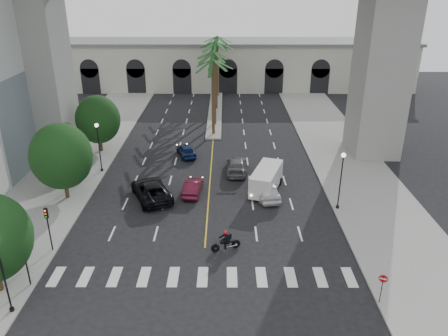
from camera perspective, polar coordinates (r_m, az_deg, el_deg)
ground at (r=31.85m, az=-2.67°, el=-12.38°), size 140.00×140.00×0.00m
sidewalk_left at (r=47.76m, az=-20.10°, el=-0.91°), size 8.00×100.00×0.15m
sidewalk_right at (r=46.79m, az=16.89°, el=-0.98°), size 8.00×100.00×0.15m
median at (r=66.43m, az=-1.16°, el=7.28°), size 2.00×24.00×0.20m
pier_building at (r=82.06m, az=-0.92°, el=13.39°), size 71.00×10.50×8.50m
palm_a at (r=54.64m, az=-1.47°, el=13.42°), size 3.20×3.20×10.30m
palm_b at (r=58.53m, az=-1.27°, el=14.37°), size 3.20×3.20×10.60m
palm_c at (r=62.56m, az=-1.46°, el=14.53°), size 3.20×3.20×10.10m
palm_d at (r=66.40m, az=-1.06°, el=15.70°), size 3.20×3.20×10.90m
palm_e at (r=70.43m, az=-1.20°, el=15.77°), size 3.20×3.20×10.40m
palm_f at (r=74.35m, az=-0.89°, el=16.39°), size 3.20×3.20×10.70m
street_tree_mid at (r=41.22m, az=-20.48°, el=1.44°), size 5.44×5.44×7.21m
street_tree_far at (r=52.07m, az=-16.13°, el=6.10°), size 5.04×5.04×6.68m
lamp_post_left_near at (r=28.93m, az=-27.01°, el=-11.67°), size 0.40×0.40×5.35m
lamp_post_left_far at (r=46.37m, az=-16.05°, el=3.11°), size 0.40×0.40×5.35m
lamp_post_right at (r=38.42m, az=15.05°, el=-1.04°), size 0.40×0.40×5.35m
traffic_signal_near at (r=31.09m, az=-24.64°, el=-10.20°), size 0.25×0.18×3.65m
traffic_signal_far at (r=34.19m, az=-22.04°, el=-6.57°), size 0.25×0.18×3.65m
motorcycle_rider at (r=32.84m, az=0.34°, el=-9.53°), size 2.20×0.95×1.66m
car_a at (r=40.54m, az=5.55°, el=-2.71°), size 2.65×5.08×1.65m
car_b at (r=41.14m, az=-4.07°, el=-2.46°), size 1.84×4.30×1.38m
car_c at (r=40.64m, az=-9.48°, el=-2.85°), size 4.99×6.65×1.68m
car_d at (r=45.58m, az=1.65°, el=0.35°), size 2.17×5.16×1.49m
car_e at (r=49.92m, az=-4.95°, el=2.32°), size 2.82×4.36×1.38m
cargo_van at (r=41.36m, az=5.53°, el=-1.44°), size 3.64×5.79×2.31m
pedestrian_a at (r=34.89m, az=-25.70°, el=-9.62°), size 0.63×0.46×1.59m
do_not_enter_sign at (r=29.13m, az=20.00°, el=-13.96°), size 0.52×0.22×2.22m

